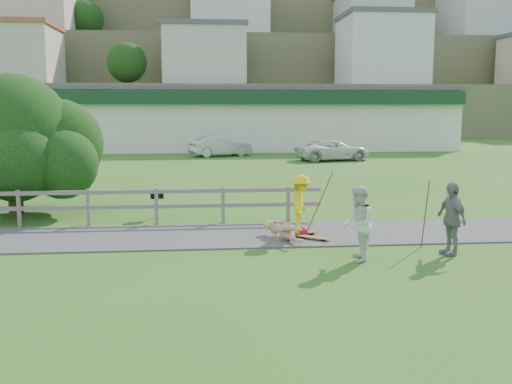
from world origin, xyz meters
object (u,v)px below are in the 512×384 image
Objects in this scene: spectator_b at (451,219)px; car_silver at (221,146)px; skater_fallen at (283,230)px; spectator_a at (358,224)px; tree at (13,156)px; bbq at (157,205)px; skater_rider at (301,208)px; car_white at (333,150)px.

spectator_b reaches higher than car_silver.
skater_fallen is 0.90× the size of spectator_a.
tree reaches higher than bbq.
skater_rider is 2.69m from spectator_a.
tree is at bearing -128.35° from spectator_b.
car_white is (5.13, 24.50, -0.19)m from spectator_a.
bbq is at bearing -14.56° from tree.
skater_fallen is at bearing -135.88° from spectator_a.
skater_fallen is at bearing -54.51° from bbq.
spectator_a is 28.51m from car_silver.
spectator_b is at bearing 169.55° from car_silver.
spectator_a is 0.36× the size of car_white.
skater_rider is at bearing 11.90° from skater_fallen.
bbq is at bearing 69.91° from skater_rider.
skater_rider is at bearing 152.63° from car_white.
car_silver is at bearing 178.97° from spectator_b.
car_white is 23.09m from tree.
car_white reaches higher than bbq.
spectator_b is 13.70m from tree.
car_white is (6.54, 22.35, 0.39)m from skater_fallen.
car_silver is 0.91× the size of car_white.
skater_rider is 0.84m from skater_fallen.
skater_rider is 0.36× the size of car_silver.
tree is at bearing 126.13° from skater_fallen.
car_silver is at bearing 19.37° from skater_rider.
spectator_a is 11.87m from tree.
car_silver is 23.03m from bbq.
tree reaches higher than skater_rider.
skater_fallen is at bearing -125.60° from spectator_b.
spectator_a reaches higher than car_white.
car_white is (2.76, 24.15, -0.20)m from spectator_b.
spectator_b reaches higher than bbq.
tree is (-8.26, 4.66, 1.63)m from skater_fallen.
tree reaches higher than spectator_b.
skater_rider is 9.84m from tree.
spectator_a reaches higher than skater_fallen.
tree reaches higher than spectator_a.
skater_rider is at bearing -134.25° from spectator_b.
skater_rider is at bearing -47.08° from bbq.
spectator_b reaches higher than skater_rider.
spectator_b is at bearing 161.40° from car_white.
spectator_b is 2.07× the size of bbq.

